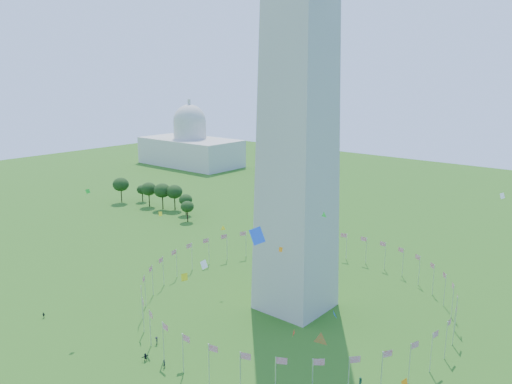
% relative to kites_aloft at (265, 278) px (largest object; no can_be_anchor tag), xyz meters
% --- Properties ---
extents(flag_ring, '(80.24, 80.24, 9.00)m').
position_rel_kites_aloft_xyz_m(flag_ring, '(-13.53, 29.94, -17.04)').
color(flag_ring, silver).
rests_on(flag_ring, ground).
extents(capitol_building, '(70.00, 35.00, 46.00)m').
position_rel_kites_aloft_xyz_m(capitol_building, '(-193.53, 159.94, 1.46)').
color(capitol_building, beige).
rests_on(capitol_building, ground).
extents(kites_aloft, '(129.87, 74.16, 38.86)m').
position_rel_kites_aloft_xyz_m(kites_aloft, '(0.00, 0.00, 0.00)').
color(kites_aloft, blue).
rests_on(kites_aloft, ground).
extents(tree_line_west, '(55.03, 15.26, 12.02)m').
position_rel_kites_aloft_xyz_m(tree_line_west, '(-121.38, 70.81, -16.04)').
color(tree_line_west, '#204416').
rests_on(tree_line_west, ground).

